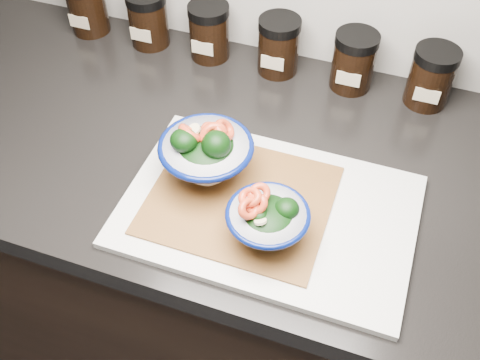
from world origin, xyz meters
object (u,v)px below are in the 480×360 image
(cutting_board, at_px, (268,211))
(spice_jar_c, at_px, (209,31))
(spice_jar_b, at_px, (148,19))
(bowl_left, at_px, (206,154))
(bowl_right, at_px, (267,220))
(spice_jar_d, at_px, (279,46))
(spice_jar_a, at_px, (87,6))
(spice_jar_e, at_px, (354,61))
(spice_jar_f, at_px, (431,77))

(cutting_board, relative_size, spice_jar_c, 3.98)
(spice_jar_b, bearing_deg, bowl_left, -51.56)
(bowl_left, distance_m, bowl_right, 0.15)
(spice_jar_b, xyz_separation_m, spice_jar_d, (0.28, 0.00, 0.00))
(spice_jar_a, distance_m, spice_jar_b, 0.14)
(spice_jar_c, height_order, spice_jar_e, same)
(spice_jar_a, height_order, spice_jar_e, same)
(cutting_board, xyz_separation_m, bowl_left, (-0.11, 0.03, 0.06))
(bowl_left, relative_size, spice_jar_d, 1.34)
(spice_jar_d, xyz_separation_m, spice_jar_e, (0.15, 0.00, 0.00))
(bowl_left, distance_m, spice_jar_c, 0.35)
(cutting_board, height_order, spice_jar_b, spice_jar_b)
(spice_jar_a, xyz_separation_m, spice_jar_e, (0.57, 0.00, 0.00))
(spice_jar_f, bearing_deg, bowl_right, -113.94)
(spice_jar_a, xyz_separation_m, spice_jar_c, (0.28, 0.00, 0.00))
(cutting_board, distance_m, spice_jar_e, 0.36)
(spice_jar_d, bearing_deg, spice_jar_f, 0.00)
(bowl_left, distance_m, spice_jar_b, 0.41)
(spice_jar_d, bearing_deg, spice_jar_b, 180.00)
(spice_jar_b, height_order, spice_jar_c, same)
(bowl_left, relative_size, spice_jar_a, 1.34)
(bowl_left, xyz_separation_m, spice_jar_f, (0.31, 0.32, -0.01))
(bowl_left, relative_size, bowl_right, 1.23)
(bowl_left, xyz_separation_m, bowl_right, (0.13, -0.09, -0.01))
(bowl_left, height_order, bowl_right, bowl_left)
(spice_jar_d, bearing_deg, spice_jar_c, 180.00)
(bowl_left, relative_size, spice_jar_b, 1.34)
(spice_jar_f, bearing_deg, spice_jar_e, 180.00)
(spice_jar_d, distance_m, spice_jar_e, 0.15)
(cutting_board, height_order, spice_jar_f, spice_jar_f)
(cutting_board, relative_size, spice_jar_f, 3.98)
(spice_jar_c, distance_m, spice_jar_e, 0.29)
(bowl_right, distance_m, spice_jar_a, 0.67)
(cutting_board, bearing_deg, spice_jar_c, 123.75)
(spice_jar_c, relative_size, spice_jar_f, 1.00)
(bowl_left, xyz_separation_m, spice_jar_c, (-0.12, 0.32, -0.01))
(spice_jar_e, distance_m, spice_jar_f, 0.14)
(bowl_left, xyz_separation_m, spice_jar_b, (-0.26, 0.32, -0.01))
(spice_jar_c, distance_m, spice_jar_f, 0.43)
(spice_jar_b, height_order, spice_jar_e, same)
(spice_jar_a, bearing_deg, spice_jar_e, 0.00)
(spice_jar_c, bearing_deg, bowl_left, -69.17)
(spice_jar_a, relative_size, spice_jar_e, 1.00)
(spice_jar_b, distance_m, spice_jar_e, 0.43)
(bowl_right, bearing_deg, spice_jar_d, 104.70)
(spice_jar_c, bearing_deg, spice_jar_d, 0.00)
(bowl_left, xyz_separation_m, spice_jar_e, (0.17, 0.32, -0.01))
(spice_jar_b, distance_m, spice_jar_f, 0.57)
(bowl_right, bearing_deg, spice_jar_a, 142.13)
(spice_jar_b, relative_size, spice_jar_c, 1.00)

